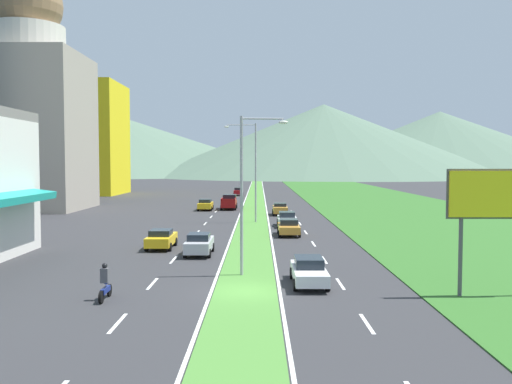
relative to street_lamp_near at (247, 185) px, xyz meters
The scene contains 39 objects.
ground_plane 6.65m from the street_lamp_near, 89.67° to the right, with size 600.00×600.00×0.00m, color #2D2D30.
grass_median 56.24m from the street_lamp_near, 89.98° to the left, with size 3.20×240.00×0.06m, color #477F33.
grass_verge_right 59.90m from the street_lamp_near, 69.78° to the left, with size 24.00×240.00×0.06m, color #2D6023.
lane_dash_left_2 11.95m from the street_lamp_near, 118.30° to the right, with size 0.16×2.80×0.01m, color silver.
lane_dash_left_3 7.64m from the street_lamp_near, 157.15° to the right, with size 0.16×2.80×0.01m, color silver.
lane_dash_left_4 8.96m from the street_lamp_near, 134.59° to the left, with size 0.16×2.80×0.01m, color silver.
lane_dash_left_5 14.44m from the street_lamp_near, 112.20° to the left, with size 0.16×2.80×0.01m, color silver.
lane_dash_left_6 21.05m from the street_lamp_near, 104.43° to the left, with size 0.16×2.80×0.01m, color silver.
lane_dash_left_7 28.00m from the street_lamp_near, 100.64° to the left, with size 0.16×2.80×0.01m, color silver.
lane_dash_left_8 35.09m from the street_lamp_near, 98.42° to the left, with size 0.16×2.80×0.01m, color silver.
lane_dash_left_9 42.25m from the street_lamp_near, 96.96° to the left, with size 0.16×2.80×0.01m, color silver.
lane_dash_right_2 11.97m from the street_lamp_near, 61.49° to the right, with size 0.16×2.80×0.01m, color silver.
lane_dash_right_3 7.67m from the street_lamp_near, 22.67° to the right, with size 0.16×2.80×0.01m, color silver.
lane_dash_right_4 8.99m from the street_lamp_near, 45.16° to the left, with size 0.16×2.80×0.01m, color silver.
lane_dash_right_5 14.46m from the street_lamp_near, 67.62° to the left, with size 0.16×2.80×0.01m, color silver.
lane_dash_right_6 21.06m from the street_lamp_near, 75.45° to the left, with size 0.16×2.80×0.01m, color silver.
lane_dash_right_7 28.01m from the street_lamp_near, 79.27° to the left, with size 0.16×2.80×0.01m, color silver.
lane_dash_right_8 35.10m from the street_lamp_near, 81.51° to the left, with size 0.16×2.80×0.01m, color silver.
lane_dash_right_9 42.25m from the street_lamp_near, 82.98° to the left, with size 0.16×2.80×0.01m, color silver.
edge_line_median_left 56.26m from the street_lamp_near, 91.77° to the left, with size 0.16×240.00×0.01m, color silver.
edge_line_median_right 56.27m from the street_lamp_near, 88.19° to the left, with size 0.16×240.00×0.01m, color silver.
domed_building 55.37m from the street_lamp_near, 124.78° to the left, with size 14.72×14.72×32.87m.
midrise_colored 89.40m from the street_lamp_near, 113.85° to the left, with size 16.45×16.45×22.82m, color yellow.
hill_far_left 301.25m from the street_lamp_near, 107.43° to the left, with size 225.29×225.29×36.32m, color #516B56.
hill_far_center 240.03m from the street_lamp_near, 82.23° to the left, with size 171.52×171.52×34.98m, color #516B56.
hill_far_right 294.09m from the street_lamp_near, 69.74° to the left, with size 176.02×176.02×35.00m, color #516B56.
street_lamp_near is the anchor object (origin of this frame).
street_lamp_mid 28.07m from the street_lamp_near, 90.02° to the left, with size 3.54×0.31×10.81m.
billboard_roadside 13.03m from the street_lamp_near, 22.52° to the right, with size 4.42×0.28×6.28m.
car_0 9.25m from the street_lamp_near, 116.12° to the left, with size 1.89×4.41×1.54m.
car_1 25.24m from the street_lamp_near, 81.69° to the left, with size 1.97×4.69×1.50m.
car_2 77.33m from the street_lamp_near, 92.52° to the left, with size 1.89×4.06×1.60m.
car_3 44.22m from the street_lamp_near, 98.72° to the left, with size 1.99×4.23×1.55m.
car_4 12.95m from the street_lamp_near, 123.92° to the left, with size 1.96×4.40×1.47m.
car_5 37.18m from the street_lamp_near, 84.79° to the left, with size 1.92×4.08×1.49m.
car_6 6.12m from the street_lamp_near, 33.48° to the right, with size 1.87×4.77×1.46m.
car_7 18.48m from the street_lamp_near, 79.09° to the left, with size 1.98×4.31×1.47m.
pickup_truck_0 45.68m from the street_lamp_near, 94.42° to the left, with size 2.18×5.40×2.00m.
motorcycle_rider 9.84m from the street_lamp_near, 139.68° to the right, with size 0.36×2.00×1.80m.
Camera 1 is at (0.69, -27.42, 6.58)m, focal length 38.36 mm.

